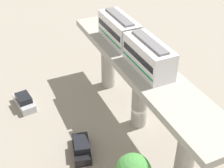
% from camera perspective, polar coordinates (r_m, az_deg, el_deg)
% --- Properties ---
extents(ground_plane, '(120.00, 120.00, 0.00)m').
position_cam_1_polar(ground_plane, '(38.78, 4.82, -7.15)').
color(ground_plane, gray).
extents(viaduct, '(5.20, 28.00, 8.56)m').
position_cam_1_polar(viaduct, '(34.85, 5.32, 0.66)').
color(viaduct, '#A8A59E').
rests_on(viaduct, ground).
extents(train, '(2.64, 13.55, 3.24)m').
position_cam_1_polar(train, '(34.69, 3.79, 7.72)').
color(train, white).
rests_on(train, viaduct).
extents(parked_car_silver, '(2.35, 4.40, 1.76)m').
position_cam_1_polar(parked_car_silver, '(42.33, -15.74, -3.11)').
color(parked_car_silver, '#B2B5BA').
rests_on(parked_car_silver, ground).
extents(parked_car_black, '(2.75, 4.51, 1.76)m').
position_cam_1_polar(parked_car_black, '(34.85, -5.58, -11.50)').
color(parked_car_black, black).
rests_on(parked_car_black, ground).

